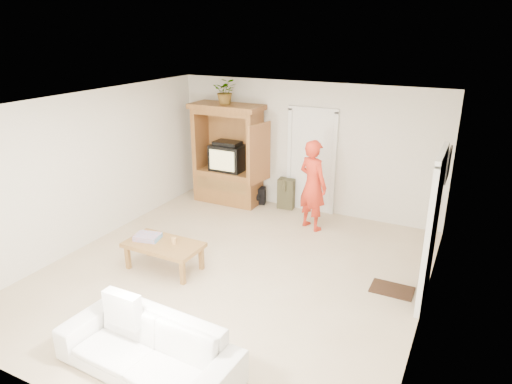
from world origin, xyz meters
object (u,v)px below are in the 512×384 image
(armoire, at_px, (229,161))
(coffee_table, at_px, (164,246))
(sofa, at_px, (148,349))
(man, at_px, (313,185))

(armoire, height_order, coffee_table, armoire)
(armoire, relative_size, coffee_table, 1.76)
(armoire, distance_m, sofa, 5.30)
(man, relative_size, coffee_table, 1.42)
(coffee_table, bearing_deg, man, 59.15)
(armoire, xyz_separation_m, sofa, (1.81, -4.94, -0.61))
(man, bearing_deg, armoire, 9.73)
(sofa, bearing_deg, armoire, 113.29)
(coffee_table, bearing_deg, armoire, 100.78)
(armoire, height_order, man, armoire)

